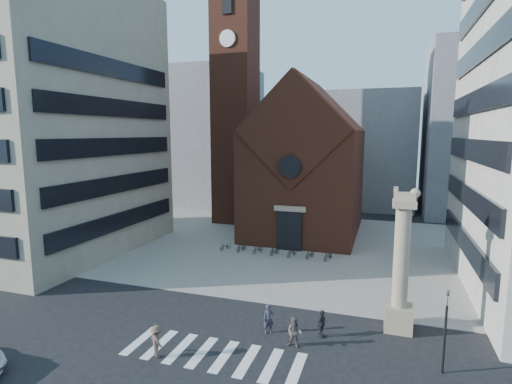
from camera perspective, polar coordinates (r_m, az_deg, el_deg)
ground at (r=25.77m, az=-4.44°, el=-18.69°), size 120.00×120.00×0.00m
piazza at (r=42.75m, az=5.48°, el=-7.51°), size 46.00×30.00×0.05m
zebra_crossing at (r=23.16m, az=-6.16°, el=-22.04°), size 10.20×3.20×0.01m
church at (r=47.17m, az=7.25°, el=3.80°), size 12.00×16.65×18.00m
campanile at (r=52.80m, az=-2.94°, el=12.76°), size 5.50×5.50×31.20m
building_left at (r=45.34m, az=-28.78°, el=9.00°), size 18.00×20.00×26.00m
bg_block_left at (r=67.64m, az=-7.19°, el=7.74°), size 16.00×14.00×22.00m
bg_block_mid at (r=66.25m, az=15.73°, el=5.75°), size 14.00×12.00×18.00m
bg_block_right at (r=64.47m, az=30.19°, el=7.54°), size 16.00×14.00×24.00m
lion_column at (r=25.53m, az=19.96°, el=-11.01°), size 1.63×1.60×8.68m
traffic_light at (r=22.45m, az=25.42°, el=-17.32°), size 0.13×0.16×4.30m
pedestrian_0 at (r=24.70m, az=1.81°, el=-17.66°), size 0.76×0.68×1.74m
pedestrian_1 at (r=23.37m, az=5.52°, el=-19.34°), size 0.90×0.74×1.72m
pedestrian_2 at (r=24.58m, az=9.36°, el=-18.07°), size 0.67×1.03×1.63m
pedestrian_3 at (r=23.02m, az=-13.96°, el=-19.99°), size 1.30×1.13×1.75m
scooter_0 at (r=40.63m, az=-4.39°, el=-7.72°), size 1.03×1.62×0.81m
scooter_1 at (r=40.01m, az=-2.10°, el=-7.89°), size 0.91×1.54×0.89m
scooter_2 at (r=39.48m, az=0.26°, el=-8.17°), size 1.03×1.62×0.81m
scooter_3 at (r=39.00m, az=2.69°, el=-8.33°), size 0.91×1.54×0.89m
scooter_4 at (r=38.61m, az=5.17°, el=-8.60°), size 1.03×1.62×0.81m
scooter_5 at (r=38.27m, az=7.70°, el=-8.73°), size 0.91×1.54×0.89m
scooter_6 at (r=38.02m, az=10.28°, el=-8.97°), size 1.03×1.62×0.81m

